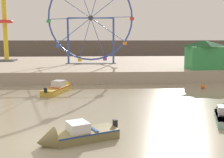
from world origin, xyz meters
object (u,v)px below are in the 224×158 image
object	(u,v)px
drop_tower_yellow_tower	(5,22)
carnival_booth_green_kiosk	(204,54)
mooring_buoy_orange	(203,87)
motorboat_mustard_yellow	(60,88)
motorboat_olive_wood	(72,136)
ferris_wheel_blue_frame	(91,19)

from	to	relation	value
drop_tower_yellow_tower	carnival_booth_green_kiosk	size ratio (longest dim) A/B	3.15
mooring_buoy_orange	carnival_booth_green_kiosk	bearing A→B (deg)	68.99
drop_tower_yellow_tower	motorboat_mustard_yellow	bearing A→B (deg)	-60.63
motorboat_olive_wood	carnival_booth_green_kiosk	xyz separation A→B (m)	(14.65, 20.29, 2.91)
drop_tower_yellow_tower	mooring_buoy_orange	xyz separation A→B (m)	(25.56, -18.86, -7.37)
carnival_booth_green_kiosk	mooring_buoy_orange	distance (m)	6.84
motorboat_mustard_yellow	mooring_buoy_orange	bearing A→B (deg)	-69.96
ferris_wheel_blue_frame	drop_tower_yellow_tower	xyz separation A→B (m)	(-13.79, 5.18, -0.22)
mooring_buoy_orange	drop_tower_yellow_tower	bearing A→B (deg)	143.58
ferris_wheel_blue_frame	carnival_booth_green_kiosk	distance (m)	16.72
drop_tower_yellow_tower	ferris_wheel_blue_frame	bearing A→B (deg)	-20.58
motorboat_olive_wood	ferris_wheel_blue_frame	xyz separation A→B (m)	(0.67, 28.25, 7.48)
motorboat_olive_wood	mooring_buoy_orange	size ratio (longest dim) A/B	10.16
ferris_wheel_blue_frame	mooring_buoy_orange	bearing A→B (deg)	-49.28
motorboat_olive_wood	ferris_wheel_blue_frame	world-z (taller)	ferris_wheel_blue_frame
drop_tower_yellow_tower	mooring_buoy_orange	bearing A→B (deg)	-36.42
drop_tower_yellow_tower	carnival_booth_green_kiosk	bearing A→B (deg)	-25.31
ferris_wheel_blue_frame	mooring_buoy_orange	size ratio (longest dim) A/B	29.03
drop_tower_yellow_tower	carnival_booth_green_kiosk	distance (m)	31.02
motorboat_mustard_yellow	ferris_wheel_blue_frame	distance (m)	16.24
mooring_buoy_orange	ferris_wheel_blue_frame	bearing A→B (deg)	130.72
motorboat_olive_wood	carnival_booth_green_kiosk	bearing A→B (deg)	-149.93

